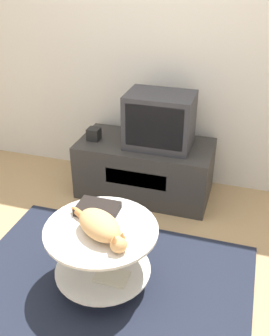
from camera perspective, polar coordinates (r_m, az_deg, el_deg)
ground_plane at (r=2.76m, az=-3.90°, el=-16.46°), size 12.00×12.00×0.00m
wall_back at (r=3.49m, az=4.92°, el=17.98°), size 8.00×0.05×2.60m
rug at (r=2.75m, az=-3.91°, el=-16.31°), size 1.88×1.31×0.02m
tv_stand at (r=3.53m, az=1.52°, el=-0.04°), size 1.17×0.58×0.50m
tv at (r=3.29m, az=3.67°, el=6.92°), size 0.55×0.39×0.46m
speaker at (r=3.48m, az=-5.91°, el=4.94°), size 0.11×0.11×0.11m
coffee_table at (r=2.53m, az=-4.70°, el=-11.68°), size 0.71×0.71×0.46m
dvd_box at (r=2.55m, az=-5.38°, el=-5.91°), size 0.27×0.19×0.05m
cat at (r=2.33m, az=-5.03°, el=-8.42°), size 0.48×0.35×0.15m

